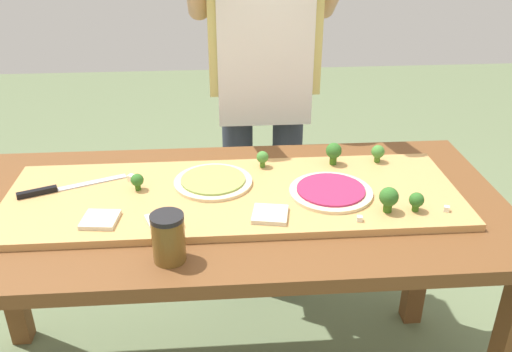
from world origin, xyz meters
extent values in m
cube|color=brown|center=(-0.77, 0.32, 0.36)|extent=(0.07, 0.07, 0.73)
cube|color=brown|center=(0.77, 0.32, 0.36)|extent=(0.07, 0.07, 0.73)
cube|color=brown|center=(0.00, 0.00, 0.75)|extent=(1.67, 0.76, 0.04)
cube|color=tan|center=(0.05, 0.01, 0.78)|extent=(1.29, 0.44, 0.02)
cube|color=#B7BABF|center=(-0.36, 0.10, 0.79)|extent=(0.19, 0.10, 0.00)
cube|color=black|center=(-0.51, 0.04, 0.80)|extent=(0.11, 0.06, 0.02)
cylinder|color=beige|center=(-0.01, 0.07, 0.79)|extent=(0.23, 0.23, 0.01)
cylinder|color=#899E4C|center=(-0.01, 0.07, 0.80)|extent=(0.19, 0.19, 0.01)
cylinder|color=beige|center=(0.33, -0.01, 0.79)|extent=(0.24, 0.24, 0.01)
cylinder|color=#9E234C|center=(0.33, -0.01, 0.80)|extent=(0.20, 0.20, 0.01)
cube|color=beige|center=(0.14, -0.13, 0.79)|extent=(0.11, 0.11, 0.01)
cube|color=beige|center=(-0.30, -0.12, 0.79)|extent=(0.10, 0.10, 0.01)
cube|color=beige|center=(-0.14, -0.14, 0.79)|extent=(0.11, 0.11, 0.01)
cylinder|color=#487A23|center=(0.52, 0.18, 0.80)|extent=(0.02, 0.02, 0.02)
sphere|color=#427F33|center=(0.52, 0.18, 0.82)|extent=(0.04, 0.04, 0.04)
cylinder|color=#487A23|center=(0.15, 0.17, 0.80)|extent=(0.02, 0.02, 0.02)
sphere|color=#427F33|center=(0.15, 0.17, 0.82)|extent=(0.04, 0.04, 0.04)
cylinder|color=#366618|center=(0.46, -0.12, 0.80)|extent=(0.02, 0.02, 0.03)
sphere|color=#2D6623|center=(0.46, -0.12, 0.83)|extent=(0.05, 0.05, 0.05)
cylinder|color=#366618|center=(0.37, 0.18, 0.80)|extent=(0.02, 0.02, 0.03)
sphere|color=#2D6623|center=(0.37, 0.18, 0.84)|extent=(0.05, 0.05, 0.05)
cylinder|color=#366618|center=(-0.22, 0.05, 0.80)|extent=(0.02, 0.02, 0.02)
sphere|color=#2D6623|center=(-0.22, 0.05, 0.82)|extent=(0.04, 0.04, 0.04)
cylinder|color=#366618|center=(0.54, -0.13, 0.80)|extent=(0.02, 0.02, 0.02)
sphere|color=#2D6623|center=(0.54, -0.13, 0.82)|extent=(0.04, 0.04, 0.04)
cube|color=white|center=(-0.25, 0.11, 0.80)|extent=(0.02, 0.02, 0.02)
cube|color=silver|center=(0.37, -0.17, 0.80)|extent=(0.02, 0.02, 0.01)
cube|color=silver|center=(0.62, -0.14, 0.80)|extent=(0.02, 0.02, 0.01)
cylinder|color=brown|center=(-0.11, -0.27, 0.82)|extent=(0.08, 0.08, 0.11)
cylinder|color=black|center=(-0.11, -0.27, 0.89)|extent=(0.08, 0.08, 0.01)
cylinder|color=#333847|center=(0.09, 0.63, 0.45)|extent=(0.12, 0.12, 0.90)
cylinder|color=#333847|center=(0.29, 0.63, 0.45)|extent=(0.12, 0.12, 0.90)
cube|color=#D1C670|center=(0.19, 0.63, 1.18)|extent=(0.40, 0.20, 0.55)
cube|color=white|center=(0.19, 0.52, 1.09)|extent=(0.34, 0.01, 0.60)
camera|label=1|loc=(0.01, -1.36, 1.55)|focal=38.29mm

